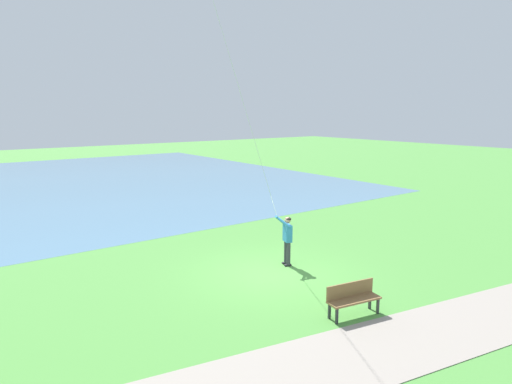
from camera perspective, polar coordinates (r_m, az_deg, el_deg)
name	(u,v)px	position (r m, az deg, el deg)	size (l,w,h in m)	color
ground_plane	(271,273)	(15.11, 1.94, -10.37)	(120.00, 120.00, 0.00)	#4C8E3D
lake_water	(15,188)	(35.85, -28.55, 0.49)	(36.00, 44.00, 0.01)	teal
walkway_path	(345,359)	(10.52, 11.37, -20.34)	(2.40, 32.00, 0.02)	gray
person_kite_flyer	(287,236)	(15.58, 3.99, -5.69)	(0.49, 0.63, 1.83)	#232328
park_bench_near_walkway	(353,297)	(12.30, 12.32, -13.03)	(0.71, 1.56, 0.88)	olive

